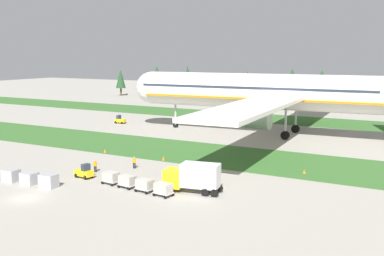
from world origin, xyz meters
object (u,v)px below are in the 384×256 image
object	(u,v)px
baggage_tug	(84,172)
cargo_dolly_fourth	(163,188)
uld_container_0	(11,175)
taxiway_marker_3	(163,158)
pushback_tractor	(120,120)
cargo_dolly_third	(145,184)
ground_crew_loader	(95,165)
taxiway_marker_0	(304,171)
airliner	(280,92)
cargo_dolly_lead	(111,177)
cargo_dolly_second	(127,181)
taxiway_marker_1	(105,151)
uld_container_1	(29,178)
uld_container_2	(49,181)
taxiway_marker_2	(211,165)
catering_truck	(193,176)
ground_crew_marshaller	(134,162)

from	to	relation	value
baggage_tug	cargo_dolly_fourth	bearing A→B (deg)	-90.00
uld_container_0	taxiway_marker_3	xyz separation A→B (m)	(10.74, 19.98, -0.48)
pushback_tractor	cargo_dolly_fourth	bearing A→B (deg)	38.73
baggage_tug	cargo_dolly_third	bearing A→B (deg)	-90.00
ground_crew_loader	cargo_dolly_fourth	bearing A→B (deg)	143.76
pushback_tractor	taxiway_marker_0	bearing A→B (deg)	60.09
airliner	baggage_tug	size ratio (longest dim) A/B	29.86
cargo_dolly_lead	uld_container_0	xyz separation A→B (m)	(-12.12, -5.33, -0.11)
cargo_dolly_second	taxiway_marker_1	distance (m)	22.15
baggage_tug	cargo_dolly_fourth	world-z (taller)	baggage_tug
uld_container_1	uld_container_2	world-z (taller)	uld_container_2
cargo_dolly_lead	uld_container_1	bearing A→B (deg)	127.39
cargo_dolly_lead	cargo_dolly_fourth	bearing A→B (deg)	-90.00
uld_container_1	taxiway_marker_3	bearing A→B (deg)	69.14
cargo_dolly_lead	taxiway_marker_0	bearing A→B (deg)	-41.84
cargo_dolly_second	taxiway_marker_2	bearing A→B (deg)	-8.22
uld_container_2	taxiway_marker_0	xyz separation A→B (m)	(25.80, 22.39, -0.59)
cargo_dolly_fourth	uld_container_0	world-z (taller)	uld_container_0
cargo_dolly_third	uld_container_0	world-z (taller)	uld_container_0
taxiway_marker_3	baggage_tug	bearing A→B (deg)	-104.45
uld_container_0	uld_container_2	bearing A→B (deg)	2.73
cargo_dolly_third	uld_container_1	distance (m)	15.34
ground_crew_loader	pushback_tractor	bearing A→B (deg)	-74.09
taxiway_marker_0	ground_crew_loader	bearing A→B (deg)	-152.29
catering_truck	uld_container_0	size ratio (longest dim) A/B	3.63
ground_crew_marshaller	airliner	bearing A→B (deg)	62.54
cargo_dolly_fourth	pushback_tractor	world-z (taller)	pushback_tractor
catering_truck	taxiway_marker_2	size ratio (longest dim) A/B	14.21
baggage_tug	taxiway_marker_3	size ratio (longest dim) A/B	4.22
cargo_dolly_third	catering_truck	xyz separation A→B (m)	(5.18, 2.65, 1.03)
pushback_tractor	ground_crew_marshaller	xyz separation A→B (m)	(29.19, -34.50, 0.13)
uld_container_0	cargo_dolly_second	bearing A→B (deg)	18.32
uld_container_2	cargo_dolly_fourth	bearing A→B (deg)	15.29
taxiway_marker_1	ground_crew_loader	bearing A→B (deg)	-56.22
cargo_dolly_third	catering_truck	bearing A→B (deg)	-55.64
airliner	cargo_dolly_second	distance (m)	46.41
taxiway_marker_2	taxiway_marker_3	bearing A→B (deg)	178.79
pushback_tractor	catering_truck	bearing A→B (deg)	42.37
ground_crew_marshaller	taxiway_marker_3	world-z (taller)	ground_crew_marshaller
ground_crew_loader	uld_container_0	xyz separation A→B (m)	(-6.33, -9.11, -0.14)
cargo_dolly_fourth	catering_truck	xyz separation A→B (m)	(2.30, 3.01, 1.03)
catering_truck	taxiway_marker_1	world-z (taller)	catering_truck
cargo_dolly_lead	catering_truck	size ratio (longest dim) A/B	0.33
uld_container_1	taxiway_marker_3	xyz separation A→B (m)	(7.55, 19.81, -0.45)
cargo_dolly_second	catering_truck	bearing A→B (deg)	-66.91
baggage_tug	taxiway_marker_2	world-z (taller)	baggage_tug
baggage_tug	uld_container_2	distance (m)	5.71
uld_container_0	uld_container_1	world-z (taller)	uld_container_0
airliner	ground_crew_marshaller	bearing A→B (deg)	162.37
ground_crew_marshaller	uld_container_2	size ratio (longest dim) A/B	0.87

